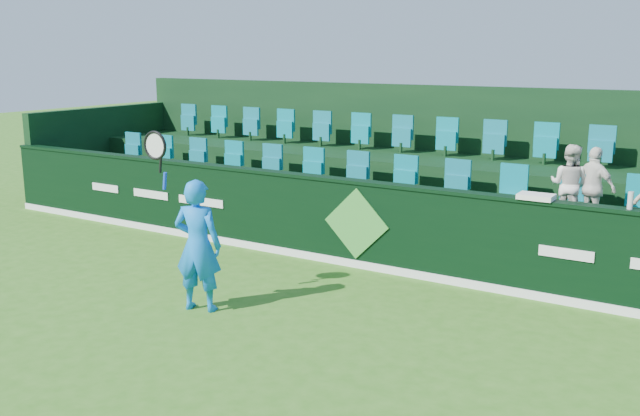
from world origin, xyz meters
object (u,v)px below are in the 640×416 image
Objects in this scene: tennis_player at (197,244)px; spectator_middle at (594,187)px; towel at (536,197)px; spectator_left at (569,185)px; drinks_bottle at (630,200)px.

spectator_middle is at bearing 44.18° from tennis_player.
tennis_player is at bearing -141.70° from towel.
tennis_player is at bearing 54.47° from spectator_left.
spectator_left is 1.01× the size of spectator_middle.
spectator_left is 1.13m from towel.
towel is (3.48, 2.75, 0.51)m from tennis_player.
spectator_left reaches higher than spectator_middle.
towel is at bearing 180.00° from drinks_bottle.
spectator_middle reaches higher than towel.
drinks_bottle is at bearing 0.00° from towel.
spectator_middle reaches higher than drinks_bottle.
spectator_middle is 2.53× the size of towel.
spectator_left is 1.50m from drinks_bottle.
spectator_middle is 1.23m from towel.
spectator_left is (3.64, 3.87, 0.51)m from tennis_player.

